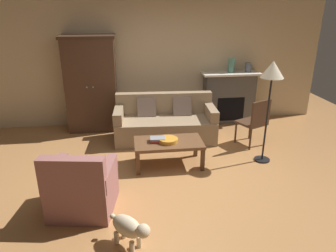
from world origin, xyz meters
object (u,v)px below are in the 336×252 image
object	(u,v)px
fireplace	(229,97)
dog	(129,228)
coffee_table	(169,144)
mantel_vase_slate	(248,67)
floor_lamp	(272,76)
armoire	(91,84)
fruit_bowl	(168,140)
armchair_near_left	(82,189)
mantel_vase_jade	(231,65)
side_chair_wooden	(255,120)
couch	(165,123)
book_stack	(158,140)

from	to	relation	value
fireplace	dog	distance (m)	4.37
coffee_table	mantel_vase_slate	distance (m)	2.87
mantel_vase_slate	floor_lamp	distance (m)	1.99
armoire	fireplace	bearing A→B (deg)	1.51
fireplace	mantel_vase_slate	bearing A→B (deg)	-2.70
armoire	fruit_bowl	bearing A→B (deg)	-54.03
armchair_near_left	floor_lamp	xyz separation A→B (m)	(2.84, 1.04, 1.14)
mantel_vase_jade	dog	distance (m)	4.46
fireplace	mantel_vase_slate	size ratio (longest dim) A/B	6.43
floor_lamp	side_chair_wooden	bearing A→B (deg)	83.15
fireplace	floor_lamp	xyz separation A→B (m)	(0.00, -1.95, 0.89)
mantel_vase_jade	mantel_vase_slate	distance (m)	0.38
fruit_bowl	floor_lamp	world-z (taller)	floor_lamp
coffee_table	dog	xyz separation A→B (m)	(-0.66, -1.82, -0.12)
mantel_vase_jade	mantel_vase_slate	size ratio (longest dim) A/B	1.52
armoire	mantel_vase_slate	bearing A→B (deg)	1.03
couch	floor_lamp	size ratio (longest dim) A/B	1.16
fireplace	fruit_bowl	distance (m)	2.51
mantel_vase_slate	armchair_near_left	size ratio (longest dim) A/B	0.22
mantel_vase_slate	armchair_near_left	world-z (taller)	mantel_vase_slate
coffee_table	mantel_vase_jade	size ratio (longest dim) A/B	3.68
armchair_near_left	couch	bearing A→B (deg)	58.91
armoire	mantel_vase_slate	size ratio (longest dim) A/B	9.86
couch	side_chair_wooden	size ratio (longest dim) A/B	2.17
book_stack	fireplace	bearing A→B (deg)	46.85
fireplace	book_stack	xyz separation A→B (m)	(-1.77, -1.89, -0.11)
armchair_near_left	dog	distance (m)	0.93
fruit_bowl	armchair_near_left	size ratio (longest dim) A/B	0.36
side_chair_wooden	fruit_bowl	bearing A→B (deg)	-161.33
dog	armoire	bearing A→B (deg)	100.63
couch	coffee_table	size ratio (longest dim) A/B	1.78
mantel_vase_slate	book_stack	bearing A→B (deg)	-138.97
coffee_table	side_chair_wooden	xyz separation A→B (m)	(1.67, 0.55, 0.15)
couch	mantel_vase_jade	distance (m)	1.96
mantel_vase_jade	dog	size ratio (longest dim) A/B	0.65
side_chair_wooden	couch	bearing A→B (deg)	161.08
fireplace	mantel_vase_jade	world-z (taller)	mantel_vase_jade
coffee_table	dog	world-z (taller)	coffee_table
fireplace	coffee_table	world-z (taller)	fireplace
coffee_table	mantel_vase_slate	size ratio (longest dim) A/B	5.61
couch	coffee_table	xyz separation A→B (m)	(-0.07, -1.10, 0.05)
couch	book_stack	xyz separation A→B (m)	(-0.25, -1.08, 0.14)
fireplace	couch	xyz separation A→B (m)	(-1.53, -0.81, -0.25)
fireplace	side_chair_wooden	xyz separation A→B (m)	(0.07, -1.36, -0.06)
coffee_table	side_chair_wooden	distance (m)	1.77
book_stack	side_chair_wooden	world-z (taller)	side_chair_wooden
armchair_near_left	coffee_table	bearing A→B (deg)	41.20
side_chair_wooden	floor_lamp	distance (m)	1.12
coffee_table	dog	distance (m)	1.94
mantel_vase_slate	fruit_bowl	bearing A→B (deg)	-136.22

